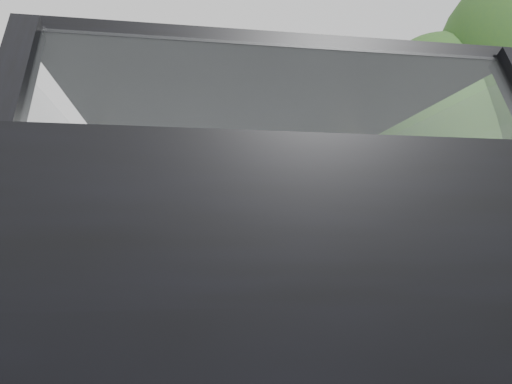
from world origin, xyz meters
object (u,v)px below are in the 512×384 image
object	(u,v)px
subject_car	(242,252)
highway_sign	(313,233)
cat	(271,196)
utility_pole	(429,155)
other_car	(183,245)

from	to	relation	value
subject_car	highway_sign	size ratio (longest dim) A/B	1.64
cat	subject_car	bearing A→B (deg)	-101.04
cat	utility_pole	distance (m)	14.94
other_car	subject_car	bearing A→B (deg)	-98.89
cat	highway_sign	distance (m)	20.11
other_car	highway_sign	xyz separation A→B (m)	(5.97, -0.82, 0.57)
subject_car	cat	size ratio (longest dim) A/B	7.54
subject_car	cat	bearing A→B (deg)	67.28
utility_pole	other_car	bearing A→B (deg)	136.64
other_car	utility_pole	world-z (taller)	utility_pole
subject_car	highway_sign	xyz separation A→B (m)	(5.97, 19.96, 0.50)
highway_sign	utility_pole	xyz separation A→B (m)	(2.18, -6.87, 2.54)
other_car	cat	bearing A→B (deg)	-98.09
subject_car	other_car	xyz separation A→B (m)	(0.00, 20.78, -0.07)
cat	highway_sign	xyz separation A→B (m)	(5.69, 19.29, 0.14)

